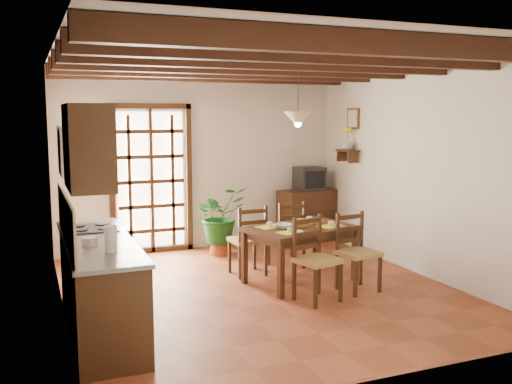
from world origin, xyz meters
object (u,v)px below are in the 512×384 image
dining_table (300,234)px  potted_plant (220,217)px  chair_near_left (316,275)px  crt_tv (310,178)px  pendant_lamp (298,117)px  chair_far_right (286,246)px  chair_near_right (357,267)px  kitchen_counter (99,284)px  chair_far_left (248,253)px  sideboard (309,215)px

dining_table → potted_plant: 1.82m
potted_plant → chair_near_left: bearing=-82.7°
crt_tv → pendant_lamp: size_ratio=0.53×
chair_far_right → crt_tv: 1.86m
chair_near_right → crt_tv: 2.84m
kitchen_counter → chair_near_right: bearing=3.3°
pendant_lamp → chair_near_left: bearing=-100.6°
chair_far_left → pendant_lamp: 1.91m
sideboard → chair_far_left: bearing=-148.1°
dining_table → crt_tv: crt_tv is taller
chair_near_left → chair_far_right: bearing=63.4°
kitchen_counter → chair_far_left: (2.07, 1.32, -0.18)m
chair_near_right → chair_far_left: chair_near_right is taller
potted_plant → pendant_lamp: (0.48, -1.66, 1.51)m
sideboard → kitchen_counter: bearing=-152.9°
kitchen_counter → chair_near_left: 2.40m
kitchen_counter → dining_table: (2.55, 0.75, 0.15)m
dining_table → chair_far_left: bearing=116.3°
chair_near_right → chair_near_left: bearing=-173.6°
chair_far_left → potted_plant: size_ratio=0.42×
chair_near_right → chair_far_right: chair_near_right is taller
chair_far_right → crt_tv: crt_tv is taller
chair_near_right → pendant_lamp: bearing=118.2°
chair_near_right → sideboard: (0.71, 2.65, 0.14)m
chair_near_left → crt_tv: size_ratio=2.16×
chair_far_right → dining_table: bearing=75.8°
chair_near_left → pendant_lamp: size_ratio=1.14×
kitchen_counter → chair_far_right: 3.09m
sideboard → pendant_lamp: bearing=-131.1°
chair_near_right → chair_far_left: 1.50m
chair_far_right → sideboard: bearing=-130.2°
kitchen_counter → dining_table: kitchen_counter is taller
dining_table → chair_near_right: bearing=-63.8°
dining_table → chair_far_left: chair_far_left is taller
chair_near_left → sideboard: 3.12m
kitchen_counter → potted_plant: size_ratio=1.01×
dining_table → chair_far_left: (-0.49, 0.57, -0.33)m
pendant_lamp → crt_tv: bearing=58.8°
dining_table → chair_near_left: (-0.16, -0.73, -0.32)m
kitchen_counter → pendant_lamp: (2.55, 0.85, 1.60)m
potted_plant → sideboard: bearing=10.7°
chair_far_left → crt_tv: size_ratio=2.10×
potted_plant → pendant_lamp: 2.29m
pendant_lamp → chair_near_right: bearing=-54.2°
kitchen_counter → chair_far_left: bearing=32.6°
chair_near_right → potted_plant: size_ratio=0.42×
chair_far_left → sideboard: chair_far_left is taller
kitchen_counter → crt_tv: (3.75, 2.82, 0.59)m
chair_far_right → sideboard: (1.04, 1.34, 0.14)m
dining_table → chair_far_right: chair_far_right is taller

